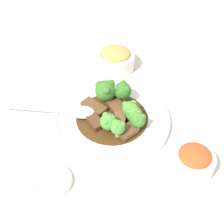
# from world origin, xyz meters

# --- Properties ---
(ground_plane) EXTENTS (4.00, 4.00, 0.00)m
(ground_plane) POSITION_xyz_m (0.00, 0.00, 0.00)
(ground_plane) COLOR silver
(main_plate) EXTENTS (0.29, 0.29, 0.02)m
(main_plate) POSITION_xyz_m (0.00, 0.00, 0.01)
(main_plate) COLOR white
(main_plate) RESTS_ON ground_plane
(beef_strip_0) EXTENTS (0.07, 0.07, 0.01)m
(beef_strip_0) POSITION_xyz_m (-0.04, 0.03, 0.02)
(beef_strip_0) COLOR brown
(beef_strip_0) RESTS_ON main_plate
(beef_strip_1) EXTENTS (0.06, 0.08, 0.01)m
(beef_strip_1) POSITION_xyz_m (0.01, 0.03, 0.03)
(beef_strip_1) COLOR brown
(beef_strip_1) RESTS_ON main_plate
(beef_strip_2) EXTENTS (0.06, 0.05, 0.02)m
(beef_strip_2) POSITION_xyz_m (0.03, -0.06, 0.03)
(beef_strip_2) COLOR brown
(beef_strip_2) RESTS_ON main_plate
(beef_strip_3) EXTENTS (0.05, 0.06, 0.01)m
(beef_strip_3) POSITION_xyz_m (-0.04, -0.02, 0.02)
(beef_strip_3) COLOR #56331E
(beef_strip_3) RESTS_ON main_plate
(beef_strip_4) EXTENTS (0.04, 0.07, 0.01)m
(beef_strip_4) POSITION_xyz_m (0.02, -0.03, 0.03)
(beef_strip_4) COLOR brown
(beef_strip_4) RESTS_ON main_plate
(broccoli_floret_0) EXTENTS (0.04, 0.04, 0.04)m
(broccoli_floret_0) POSITION_xyz_m (-0.01, -0.04, 0.04)
(broccoli_floret_0) COLOR #7FA84C
(broccoli_floret_0) RESTS_ON main_plate
(broccoli_floret_1) EXTENTS (0.04, 0.04, 0.04)m
(broccoli_floret_1) POSITION_xyz_m (0.04, 0.00, 0.04)
(broccoli_floret_1) COLOR #8EB756
(broccoli_floret_1) RESTS_ON main_plate
(broccoli_floret_2) EXTENTS (0.05, 0.05, 0.06)m
(broccoli_floret_2) POSITION_xyz_m (0.03, 0.06, 0.05)
(broccoli_floret_2) COLOR #8EB756
(broccoli_floret_2) RESTS_ON main_plate
(broccoli_floret_3) EXTENTS (0.04, 0.04, 0.04)m
(broccoli_floret_3) POSITION_xyz_m (0.06, -0.04, 0.05)
(broccoli_floret_3) COLOR #8EB756
(broccoli_floret_3) RESTS_ON main_plate
(broccoli_floret_4) EXTENTS (0.05, 0.05, 0.06)m
(broccoli_floret_4) POSITION_xyz_m (-0.01, 0.06, 0.05)
(broccoli_floret_4) COLOR #8EB756
(broccoli_floret_4) RESTS_ON main_plate
(broccoli_floret_5) EXTENTS (0.04, 0.04, 0.04)m
(broccoli_floret_5) POSITION_xyz_m (0.05, -0.02, 0.04)
(broccoli_floret_5) COLOR #7FA84C
(broccoli_floret_5) RESTS_ON main_plate
(broccoli_floret_6) EXTENTS (0.03, 0.03, 0.05)m
(broccoli_floret_6) POSITION_xyz_m (0.01, -0.06, 0.05)
(broccoli_floret_6) COLOR #8EB756
(broccoli_floret_6) RESTS_ON main_plate
(serving_spoon) EXTENTS (0.24, 0.06, 0.01)m
(serving_spoon) POSITION_xyz_m (-0.09, 0.01, 0.03)
(serving_spoon) COLOR silver
(serving_spoon) RESTS_ON main_plate
(side_bowl_kimchi) EXTENTS (0.09, 0.09, 0.06)m
(side_bowl_kimchi) POSITION_xyz_m (0.17, -0.15, 0.03)
(side_bowl_kimchi) COLOR white
(side_bowl_kimchi) RESTS_ON ground_plane
(side_bowl_appetizer) EXTENTS (0.11, 0.11, 0.06)m
(side_bowl_appetizer) POSITION_xyz_m (0.02, 0.23, 0.03)
(side_bowl_appetizer) COLOR white
(side_bowl_appetizer) RESTS_ON ground_plane
(sauce_dish) EXTENTS (0.08, 0.08, 0.01)m
(sauce_dish) POSITION_xyz_m (-0.13, -0.17, 0.01)
(sauce_dish) COLOR white
(sauce_dish) RESTS_ON ground_plane
(paper_napkin) EXTENTS (0.11, 0.08, 0.01)m
(paper_napkin) POSITION_xyz_m (-0.20, 0.06, 0.00)
(paper_napkin) COLOR white
(paper_napkin) RESTS_ON ground_plane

